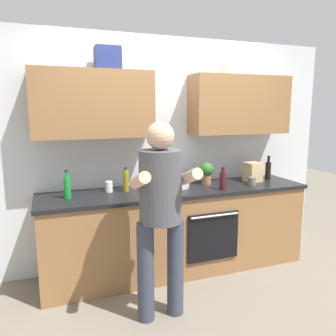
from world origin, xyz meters
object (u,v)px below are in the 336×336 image
Objects in this scene: bottle_juice at (146,180)px; bottle_soda at (67,187)px; cup_coffee at (109,187)px; bottle_syrup at (156,179)px; potted_herb at (207,172)px; grocery_bag_bread at (253,172)px; mixing_bowl at (176,184)px; person_standing at (161,206)px; cup_stoneware at (252,181)px; bottle_soy at (268,170)px; bottle_wine at (223,180)px; bottle_oil at (126,181)px.

bottle_soda reaches higher than bottle_juice.
bottle_soda is at bearing -164.64° from cup_coffee.
bottle_syrup is 1.34× the size of potted_herb.
grocery_bag_bread is at bearing -5.85° from bottle_juice.
mixing_bowl is 0.95m from grocery_bag_bread.
person_standing is at bearing -104.82° from bottle_syrup.
cup_coffee is at bearing 157.84° from bottle_syrup.
cup_coffee is (-1.53, 0.25, 0.01)m from cup_stoneware.
bottle_soda is 0.97× the size of bottle_soy.
bottle_wine is at bearing -14.81° from cup_coffee.
bottle_soy is (1.47, 0.16, -0.02)m from bottle_syrup.
person_standing is 6.02× the size of bottle_soda.
bottle_juice is 0.90× the size of bottle_oil.
bottle_oil is at bearing -179.41° from bottle_soy.
potted_herb is (1.09, -0.01, 0.08)m from cup_coffee.
bottle_wine reaches higher than cup_stoneware.
bottle_soy is at bearing 1.47° from mixing_bowl.
bottle_soda reaches higher than cup_coffee.
potted_herb is at bearing 5.14° from mixing_bowl.
cup_coffee is 0.49× the size of grocery_bag_bread.
bottle_juice is 0.95× the size of bottle_wine.
person_standing is 0.93m from bottle_juice.
mixing_bowl is (0.30, -0.11, -0.04)m from bottle_juice.
cup_coffee is (0.41, 0.11, -0.06)m from bottle_soda.
bottle_juice is 0.81m from bottle_wine.
person_standing is 0.90m from cup_coffee.
potted_herb reaches higher than grocery_bag_bread.
bottle_soy reaches higher than potted_herb.
bottle_soy reaches higher than cup_stoneware.
bottle_syrup is 0.31m from bottle_oil.
bottle_juice is at bearing 177.16° from bottle_soy.
bottle_oil is 2.29× the size of cup_coffee.
person_standing reaches higher than bottle_oil.
grocery_bag_bread is (1.40, 0.79, 0.05)m from person_standing.
bottle_wine is 2.61× the size of cup_stoneware.
bottle_syrup is (0.18, 0.68, 0.07)m from person_standing.
cup_stoneware is at bearing -9.19° from cup_coffee.
bottle_wine is 0.97× the size of potted_herb.
mixing_bowl is at bearing -19.13° from bottle_juice.
person_standing reaches higher than bottle_soda.
person_standing is 0.83m from bottle_oil.
person_standing is 7.35× the size of grocery_bag_bread.
bottle_oil is 0.55m from mixing_bowl.
grocery_bag_bread is at bearing -167.98° from bottle_soy.
bottle_oil is 0.58m from bottle_soda.
bottle_oil is at bearing 171.11° from cup_stoneware.
bottle_juice is at bearing 160.87° from mixing_bowl.
bottle_juice is 0.84m from bottle_soda.
bottle_soda is at bearing -172.36° from bottle_oil.
person_standing is at bearing -134.36° from potted_herb.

